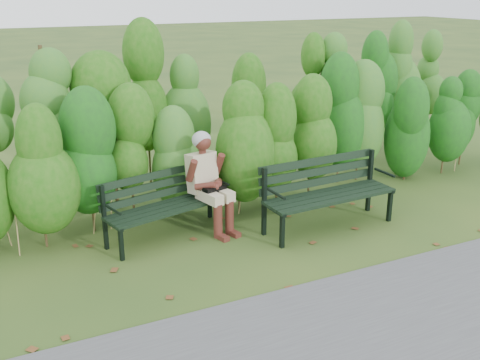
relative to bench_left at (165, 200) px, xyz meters
name	(u,v)px	position (x,y,z in m)	size (l,w,h in m)	color
ground	(253,250)	(0.77, -0.84, -0.46)	(80.00, 80.00, 0.00)	#2B471C
footpath	(374,356)	(0.77, -3.04, -0.46)	(60.00, 2.50, 0.01)	#474749
hedge_band	(192,113)	(0.77, 1.02, 0.80)	(11.04, 1.67, 2.42)	#47381E
leaf_litter	(266,246)	(0.95, -0.82, -0.46)	(5.33, 2.20, 0.01)	brown
bench_left	(165,200)	(0.00, 0.00, 0.00)	(1.64, 0.87, 0.78)	black
bench_right	(325,188)	(1.91, -0.60, 0.05)	(1.75, 0.64, 0.86)	black
seated_woman	(208,177)	(0.56, -0.03, 0.22)	(0.54, 0.79, 1.23)	tan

